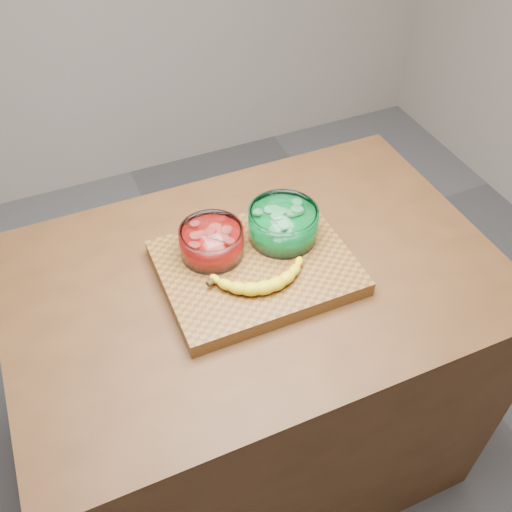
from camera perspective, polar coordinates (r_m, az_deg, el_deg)
name	(u,v)px	position (r m, az deg, el deg)	size (l,w,h in m)	color
ground	(256,445)	(2.14, 0.00, -18.39)	(3.50, 3.50, 0.00)	#5A5B5F
counter	(256,375)	(1.75, 0.00, -11.85)	(1.20, 0.80, 0.90)	#4E2E17
cutting_board	(256,268)	(1.37, 0.00, -1.17)	(0.45, 0.35, 0.04)	brown
bowl_red	(212,242)	(1.36, -4.44, 1.42)	(0.15, 0.15, 0.07)	white
bowl_green	(283,224)	(1.40, 2.72, 3.20)	(0.17, 0.17, 0.08)	white
banana	(261,276)	(1.30, 0.53, -2.04)	(0.26, 0.13, 0.04)	yellow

